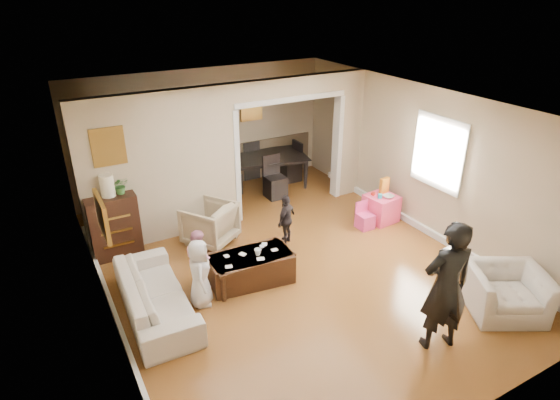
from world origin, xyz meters
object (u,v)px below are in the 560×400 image
armchair_front (506,292)px  child_kneel_b (199,258)px  play_table (381,208)px  dresser (114,226)px  table_lamp (107,186)px  child_toddler (286,219)px  coffee_table (251,268)px  coffee_cup (258,252)px  sofa (155,294)px  armchair_back (210,224)px  cyan_cup (380,196)px  dining_table (261,172)px  child_kneel_a (200,273)px  adult_person (446,287)px

armchair_front → child_kneel_b: size_ratio=1.07×
play_table → dresser: bearing=165.4°
table_lamp → child_toddler: table_lamp is taller
coffee_table → coffee_cup: (0.10, -0.05, 0.28)m
sofa → armchair_back: armchair_back is taller
armchair_back → table_lamp: table_lamp is taller
coffee_table → cyan_cup: (2.94, 0.54, 0.32)m
coffee_cup → child_toddler: 1.24m
armchair_front → dresser: bearing=165.3°
child_kneel_b → coffee_table: bearing=-125.2°
dining_table → child_toddler: child_toddler is taller
table_lamp → child_kneel_a: table_lamp is taller
sofa → dining_table: dining_table is taller
armchair_back → coffee_cup: bearing=64.3°
dresser → sofa: bearing=-85.4°
table_lamp → child_kneel_a: (0.76, -1.95, -0.74)m
dresser → dining_table: dresser is taller
dresser → child_toddler: bearing=-21.6°
cyan_cup → child_kneel_a: child_kneel_a is taller
play_table → child_kneel_a: (-3.89, -0.74, 0.25)m
armchair_back → child_toddler: 1.33m
child_toddler → dresser: bearing=-53.6°
dresser → child_kneel_a: dresser is taller
play_table → child_kneel_b: (-3.74, -0.29, 0.20)m
armchair_back → coffee_cup: size_ratio=7.43×
sofa → child_kneel_a: (0.61, -0.12, 0.21)m
adult_person → dining_table: bearing=-78.7°
dresser → play_table: 4.81m
coffee_cup → dining_table: bearing=62.1°
dresser → child_kneel_b: bearing=-58.9°
sofa → child_kneel_a: size_ratio=1.99×
coffee_table → armchair_front: bearing=-40.7°
armchair_back → coffee_table: armchair_back is taller
coffee_table → dining_table: size_ratio=0.62×
dresser → dining_table: (3.40, 1.35, -0.19)m
dining_table → adult_person: adult_person is taller
sofa → armchair_back: bearing=-41.2°
coffee_table → child_kneel_b: size_ratio=1.33×
child_kneel_b → child_toddler: size_ratio=1.02×
adult_person → child_toddler: adult_person is taller
cyan_cup → child_kneel_b: 3.65m
child_kneel_a → child_kneel_b: size_ratio=1.10×
armchair_front → cyan_cup: (0.21, 2.89, 0.23)m
armchair_front → child_kneel_a: bearing=177.5°
child_kneel_a → child_toddler: 2.10m
play_table → child_toddler: 2.00m
dining_table → child_kneel_b: bearing=-119.5°
armchair_back → coffee_cup: 1.48m
dining_table → adult_person: 5.56m
armchair_front → child_kneel_a: child_kneel_a is taller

